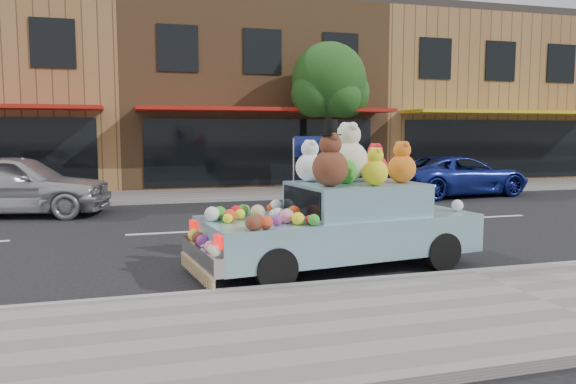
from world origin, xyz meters
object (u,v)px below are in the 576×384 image
object	(u,v)px
car_blue	(459,176)
art_car	(340,217)
street_tree	(329,87)
car_silver	(15,184)

from	to	relation	value
car_blue	art_car	xyz separation A→B (m)	(-7.49, -8.23, 0.15)
street_tree	car_silver	size ratio (longest dim) A/B	1.10
street_tree	car_blue	xyz separation A→B (m)	(3.85, -2.16, -3.02)
car_silver	car_blue	bearing A→B (deg)	-74.34
street_tree	car_blue	world-z (taller)	street_tree
street_tree	car_silver	world-z (taller)	street_tree
street_tree	car_blue	distance (m)	5.35
street_tree	car_blue	bearing A→B (deg)	-29.37
street_tree	car_silver	distance (m)	10.46
car_silver	car_blue	world-z (taller)	car_silver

